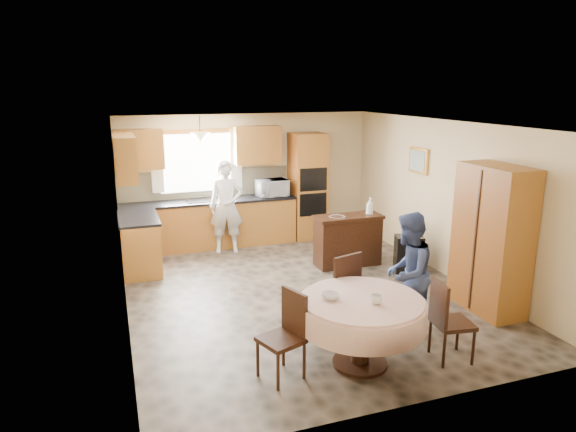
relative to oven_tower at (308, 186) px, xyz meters
The scene contains 36 objects.
floor 3.11m from the oven_tower, 113.15° to the right, with size 5.00×6.00×0.01m, color brown.
ceiling 3.26m from the oven_tower, 113.15° to the right, with size 5.00×6.00×0.01m, color white.
wall_back 1.21m from the oven_tower, 164.91° to the left, with size 5.00×0.02×2.50m, color #D8BD8A.
wall_front 5.81m from the oven_tower, 101.43° to the right, with size 5.00×0.02×2.50m, color #D8BD8A.
wall_left 4.54m from the oven_tower, 143.61° to the right, with size 0.02×6.00×2.50m, color #D8BD8A.
wall_right 3.02m from the oven_tower, 63.35° to the right, with size 0.02×6.00×2.50m, color #D8BD8A.
window 2.24m from the oven_tower, behind, with size 1.40×0.03×1.10m, color white.
curtain_left 2.97m from the oven_tower, behind, with size 0.22×0.02×1.15m, color white.
curtain_right 1.54m from the oven_tower, behind, with size 0.22×0.02×1.15m, color white.
base_cab_back 2.09m from the oven_tower, behind, with size 3.30×0.60×0.88m, color #BF8133.
counter_back 2.01m from the oven_tower, behind, with size 3.30×0.64×0.04m, color black.
base_cab_left 3.52m from the oven_tower, 165.12° to the right, with size 0.60×1.20×0.88m, color #BF8133.
counter_left 3.47m from the oven_tower, 165.12° to the right, with size 0.64×1.20×0.04m, color black.
backsplash 2.03m from the oven_tower, behind, with size 3.30×0.02×0.55m, color tan.
wall_cab_left 3.31m from the oven_tower, behind, with size 0.85×0.33×0.72m, color #A27128.
wall_cab_right 1.32m from the oven_tower, behind, with size 0.90×0.33×0.72m, color #A27128.
wall_cab_side 3.70m from the oven_tower, 165.67° to the right, with size 0.33×1.20×0.72m, color #A27128.
oven_tower is the anchor object (origin of this frame).
oven_upper 0.37m from the oven_tower, 90.00° to the right, with size 0.56×0.01×0.45m, color black.
oven_lower 0.44m from the oven_tower, 90.00° to the right, with size 0.56×0.01×0.45m, color black.
pendant 2.40m from the oven_tower, behind, with size 0.36×0.36×0.18m, color beige.
sideboard 1.92m from the oven_tower, 88.75° to the right, with size 1.16×0.48×0.83m, color #351B0E.
space_heater 2.70m from the oven_tower, 70.68° to the right, with size 0.45×0.31×0.61m, color black.
cupboard 4.22m from the oven_tower, 75.33° to the right, with size 0.53×1.05×2.01m, color #BF8133.
dining_table 5.03m from the oven_tower, 104.54° to the right, with size 1.38×1.38×0.79m.
chair_left 5.25m from the oven_tower, 113.69° to the right, with size 0.52×0.52×0.94m.
chair_back 4.20m from the oven_tower, 105.55° to the right, with size 0.56×0.56×1.04m.
chair_right 5.10m from the oven_tower, 93.43° to the right, with size 0.46×0.46×0.94m.
framed_picture 2.39m from the oven_tower, 54.85° to the right, with size 0.06×0.53×0.44m.
microwave 0.76m from the oven_tower, behind, with size 0.59×0.40×0.32m, color silver.
person_sink 1.81m from the oven_tower, 167.47° to the right, with size 0.63×0.41×1.72m, color silver.
person_dining 4.32m from the oven_tower, 94.66° to the right, with size 0.75×0.58×1.54m, color navy.
bowl_sideboard 1.83m from the oven_tower, 95.44° to the right, with size 0.24×0.24×0.06m, color #B2B2B2.
bottle_sideboard 1.86m from the oven_tower, 76.34° to the right, with size 0.13×0.13×0.33m, color silver.
cup_table 5.16m from the oven_tower, 103.27° to the right, with size 0.12×0.12×0.10m, color #B2B2B2.
bowl_table 5.01m from the oven_tower, 108.47° to the right, with size 0.19×0.19×0.06m, color #B2B2B2.
Camera 1 is at (-2.55, -6.75, 3.01)m, focal length 32.00 mm.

